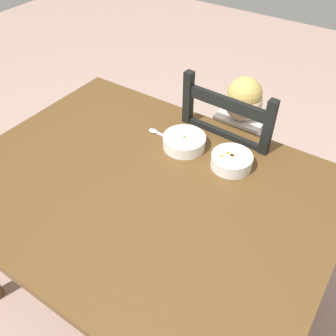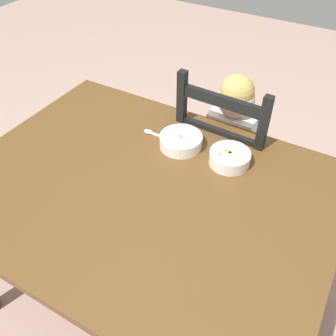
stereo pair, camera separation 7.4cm
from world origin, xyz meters
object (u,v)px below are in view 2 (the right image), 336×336
at_px(bowl_of_peas, 181,141).
at_px(child_figure, 229,140).
at_px(dining_table, 144,202).
at_px(spoon, 152,133).
at_px(dining_chair, 225,165).
at_px(bowl_of_carrots, 230,157).

bearing_deg(bowl_of_peas, child_figure, 69.35).
distance_m(dining_table, child_figure, 0.59).
bearing_deg(spoon, bowl_of_peas, -4.87).
height_order(dining_table, dining_chair, dining_chair).
distance_m(dining_table, dining_chair, 0.62).
height_order(dining_chair, bowl_of_peas, dining_chair).
relative_size(dining_chair, bowl_of_carrots, 6.21).
height_order(dining_chair, child_figure, dining_chair).
bearing_deg(child_figure, spoon, -132.89).
xyz_separation_m(bowl_of_carrots, spoon, (-0.37, 0.01, -0.02)).
xyz_separation_m(dining_table, child_figure, (0.12, 0.57, -0.03)).
relative_size(dining_chair, child_figure, 1.04).
height_order(dining_table, bowl_of_carrots, bowl_of_carrots).
bearing_deg(dining_table, bowl_of_carrots, 50.78).
xyz_separation_m(dining_table, bowl_of_peas, (0.01, 0.28, 0.12)).
xyz_separation_m(dining_chair, spoon, (-0.26, -0.28, 0.29)).
height_order(bowl_of_peas, spoon, bowl_of_peas).
bearing_deg(dining_chair, child_figure, -61.97).
height_order(bowl_of_peas, bowl_of_carrots, same).
distance_m(bowl_of_carrots, spoon, 0.37).
bearing_deg(dining_chair, bowl_of_carrots, -69.24).
relative_size(child_figure, spoon, 7.11).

